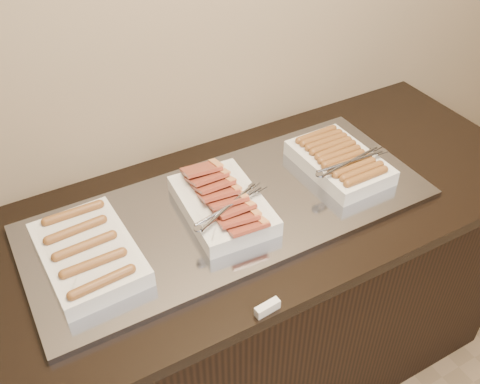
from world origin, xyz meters
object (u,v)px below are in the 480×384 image
object	(u,v)px
counter	(230,309)
dish_center	(223,204)
dish_left	(88,253)
dish_right	(340,161)
warming_tray	(231,211)

from	to	relation	value
counter	dish_center	xyz separation A→B (m)	(-0.02, -0.00, 0.50)
dish_left	dish_center	distance (m)	0.40
dish_right	dish_left	bearing A→B (deg)	178.84
counter	warming_tray	size ratio (longest dim) A/B	1.72
warming_tray	dish_right	distance (m)	0.40
dish_left	warming_tray	bearing A→B (deg)	-2.12
counter	dish_right	size ratio (longest dim) A/B	6.40
dish_right	warming_tray	bearing A→B (deg)	178.49
warming_tray	dish_left	world-z (taller)	dish_left
counter	dish_center	size ratio (longest dim) A/B	5.76
dish_left	dish_right	xyz separation A→B (m)	(0.82, -0.00, 0.01)
warming_tray	dish_left	size ratio (longest dim) A/B	3.44
counter	dish_left	size ratio (longest dim) A/B	5.91
dish_center	dish_right	size ratio (longest dim) A/B	1.11
counter	dish_left	world-z (taller)	dish_left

